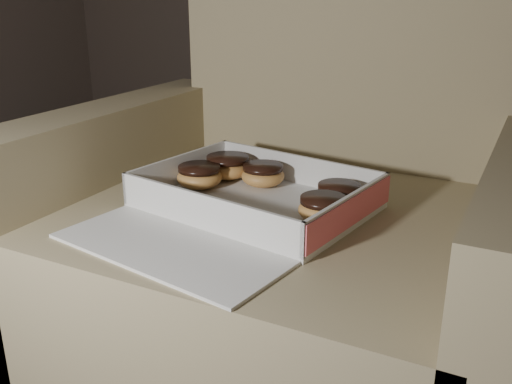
% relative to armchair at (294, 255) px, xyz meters
% --- Properties ---
extents(armchair, '(0.89, 0.75, 0.92)m').
position_rel_armchair_xyz_m(armchair, '(0.00, 0.00, 0.00)').
color(armchair, '#847854').
rests_on(armchair, floor).
extents(bakery_box, '(0.42, 0.47, 0.06)m').
position_rel_armchair_xyz_m(bakery_box, '(-0.04, -0.13, 0.14)').
color(bakery_box, silver).
rests_on(bakery_box, armchair).
extents(donut_a, '(0.08, 0.08, 0.04)m').
position_rel_armchair_xyz_m(donut_a, '(-0.06, -0.00, 0.15)').
color(donut_a, '#D9924B').
rests_on(donut_a, bakery_box).
extents(donut_b, '(0.09, 0.09, 0.04)m').
position_rel_armchair_xyz_m(donut_b, '(-0.14, 0.01, 0.15)').
color(donut_b, '#D9924B').
rests_on(donut_b, bakery_box).
extents(donut_c, '(0.08, 0.08, 0.04)m').
position_rel_armchair_xyz_m(donut_c, '(0.10, -0.11, 0.15)').
color(donut_c, '#D9924B').
rests_on(donut_c, bakery_box).
extents(donut_d, '(0.08, 0.08, 0.04)m').
position_rel_armchair_xyz_m(donut_d, '(0.10, -0.04, 0.15)').
color(donut_d, '#D9924B').
rests_on(donut_d, bakery_box).
extents(donut_e, '(0.08, 0.08, 0.04)m').
position_rel_armchair_xyz_m(donut_e, '(-0.16, -0.07, 0.15)').
color(donut_e, '#D9924B').
rests_on(donut_e, bakery_box).
extents(crumb_a, '(0.01, 0.01, 0.00)m').
position_rel_armchair_xyz_m(crumb_a, '(-0.16, -0.18, 0.13)').
color(crumb_a, black).
rests_on(crumb_a, bakery_box).
extents(crumb_b, '(0.01, 0.01, 0.00)m').
position_rel_armchair_xyz_m(crumb_b, '(-0.04, -0.12, 0.13)').
color(crumb_b, black).
rests_on(crumb_b, bakery_box).
extents(crumb_c, '(0.01, 0.01, 0.00)m').
position_rel_armchair_xyz_m(crumb_c, '(-0.09, -0.16, 0.13)').
color(crumb_c, black).
rests_on(crumb_c, bakery_box).
extents(crumb_d, '(0.01, 0.01, 0.00)m').
position_rel_armchair_xyz_m(crumb_d, '(-0.15, -0.11, 0.13)').
color(crumb_d, black).
rests_on(crumb_d, bakery_box).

